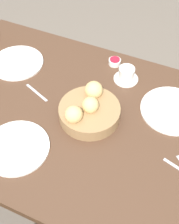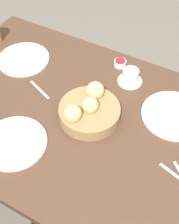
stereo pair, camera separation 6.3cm
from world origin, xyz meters
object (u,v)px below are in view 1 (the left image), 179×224
object	(u,v)px
plate_near_right	(17,63)
spoon_coffee	(37,93)
plate_far_center	(16,147)
plate_near_left	(172,110)
coffee_cup	(126,75)
jam_bowl_berry	(115,62)
bread_basket	(89,110)

from	to	relation	value
plate_near_right	spoon_coffee	xyz separation A→B (m)	(-0.18, 0.13, -0.00)
plate_far_center	spoon_coffee	size ratio (longest dim) A/B	1.87
plate_near_right	plate_far_center	distance (m)	0.49
plate_near_right	plate_far_center	bearing A→B (deg)	122.67
plate_near_left	coffee_cup	distance (m)	0.26
coffee_cup	plate_near_right	bearing A→B (deg)	12.30
plate_near_right	jam_bowl_berry	world-z (taller)	jam_bowl_berry
bread_basket	plate_far_center	distance (m)	0.32
bread_basket	coffee_cup	xyz separation A→B (m)	(-0.06, -0.27, -0.01)
plate_near_left	spoon_coffee	distance (m)	0.58
bread_basket	spoon_coffee	size ratio (longest dim) A/B	1.84
plate_near_left	plate_near_right	xyz separation A→B (m)	(0.75, 0.01, 0.00)
plate_far_center	plate_near_left	bearing A→B (deg)	-138.79
jam_bowl_berry	spoon_coffee	world-z (taller)	jam_bowl_berry
bread_basket	plate_far_center	xyz separation A→B (m)	(0.18, 0.26, -0.03)
bread_basket	spoon_coffee	bearing A→B (deg)	-5.72
coffee_cup	jam_bowl_berry	size ratio (longest dim) A/B	1.92
bread_basket	plate_near_left	distance (m)	0.35
bread_basket	plate_near_right	bearing A→B (deg)	-19.28
plate_near_right	plate_far_center	xyz separation A→B (m)	(-0.26, 0.41, 0.00)
bread_basket	coffee_cup	size ratio (longest dim) A/B	2.23
plate_far_center	jam_bowl_berry	size ratio (longest dim) A/B	4.36
plate_near_left	spoon_coffee	bearing A→B (deg)	14.26
plate_near_right	bread_basket	bearing A→B (deg)	160.72
plate_near_left	bread_basket	bearing A→B (deg)	29.33
bread_basket	jam_bowl_berry	bearing A→B (deg)	-86.20
plate_near_right	spoon_coffee	size ratio (longest dim) A/B	1.84
plate_near_left	jam_bowl_berry	distance (m)	0.37
plate_far_center	plate_near_right	bearing A→B (deg)	-57.33
plate_near_left	coffee_cup	world-z (taller)	coffee_cup
spoon_coffee	plate_far_center	bearing A→B (deg)	105.83
plate_near_right	spoon_coffee	world-z (taller)	plate_near_right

